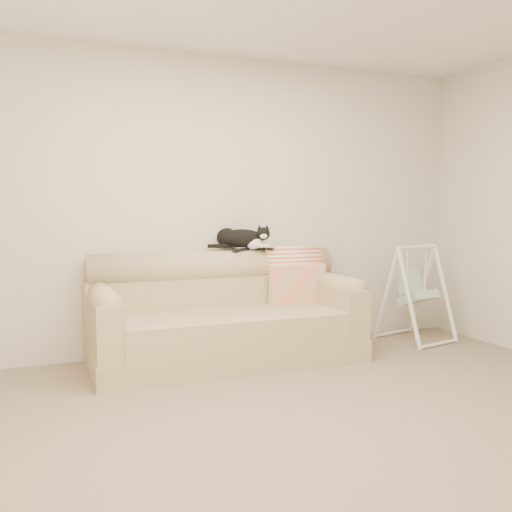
{
  "coord_description": "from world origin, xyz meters",
  "views": [
    {
      "loc": [
        -1.5,
        -2.84,
        1.28
      ],
      "look_at": [
        0.14,
        1.27,
        0.9
      ],
      "focal_mm": 40.0,
      "sensor_mm": 36.0,
      "label": 1
    }
  ],
  "objects_px": {
    "remote_b": "(264,249)",
    "sofa": "(224,318)",
    "baby_swing": "(415,293)",
    "remote_a": "(241,249)",
    "tuxedo_cat": "(242,238)"
  },
  "relations": [
    {
      "from": "sofa",
      "to": "tuxedo_cat",
      "type": "distance_m",
      "value": 0.75
    },
    {
      "from": "sofa",
      "to": "remote_b",
      "type": "distance_m",
      "value": 0.75
    },
    {
      "from": "remote_a",
      "to": "remote_b",
      "type": "xyz_separation_m",
      "value": [
        0.22,
        -0.01,
        -0.0
      ]
    },
    {
      "from": "remote_a",
      "to": "baby_swing",
      "type": "height_order",
      "value": "remote_a"
    },
    {
      "from": "remote_a",
      "to": "tuxedo_cat",
      "type": "bearing_deg",
      "value": 57.35
    },
    {
      "from": "baby_swing",
      "to": "remote_a",
      "type": "bearing_deg",
      "value": 172.22
    },
    {
      "from": "sofa",
      "to": "remote_b",
      "type": "bearing_deg",
      "value": 25.89
    },
    {
      "from": "remote_b",
      "to": "tuxedo_cat",
      "type": "xyz_separation_m",
      "value": [
        -0.2,
        0.05,
        0.1
      ]
    },
    {
      "from": "remote_a",
      "to": "baby_swing",
      "type": "xyz_separation_m",
      "value": [
        1.7,
        -0.23,
        -0.45
      ]
    },
    {
      "from": "tuxedo_cat",
      "to": "baby_swing",
      "type": "bearing_deg",
      "value": -9.3
    },
    {
      "from": "remote_b",
      "to": "baby_swing",
      "type": "bearing_deg",
      "value": -8.72
    },
    {
      "from": "remote_a",
      "to": "baby_swing",
      "type": "distance_m",
      "value": 1.77
    },
    {
      "from": "tuxedo_cat",
      "to": "baby_swing",
      "type": "height_order",
      "value": "tuxedo_cat"
    },
    {
      "from": "remote_b",
      "to": "sofa",
      "type": "bearing_deg",
      "value": -154.11
    },
    {
      "from": "remote_b",
      "to": "tuxedo_cat",
      "type": "bearing_deg",
      "value": 166.42
    }
  ]
}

